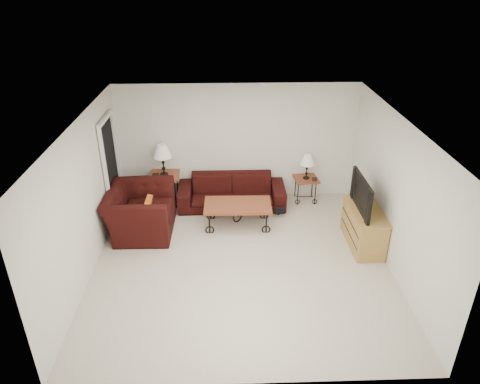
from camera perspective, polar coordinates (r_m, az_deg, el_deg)
The scene contains 20 objects.
ground at distance 7.71m, azimuth 0.18°, elevation -9.02°, with size 5.00×5.00×0.00m, color #BDB2A2.
wall_back at distance 9.32m, azimuth -0.38°, elevation 6.45°, with size 5.00×0.02×2.50m, color silver.
wall_front at distance 4.98m, azimuth 1.30°, elevation -14.45°, with size 5.00×0.02×2.50m, color silver.
wall_left at distance 7.40m, azimuth -19.55°, elevation -1.07°, with size 0.02×5.00×2.50m, color silver.
wall_right at distance 7.55m, azimuth 19.51°, elevation -0.45°, with size 0.02×5.00×2.50m, color silver.
ceiling at distance 6.55m, azimuth 0.21°, elevation 8.89°, with size 5.00×5.00×0.00m, color white.
doorway at distance 8.91m, azimuth -16.32°, elevation 2.66°, with size 0.08×0.94×2.04m, color black.
sofa at distance 9.26m, azimuth -1.07°, elevation 0.02°, with size 2.23×0.87×0.65m, color black.
side_table_left at distance 9.51m, azimuth -9.64°, elevation 0.42°, with size 0.61×0.61×0.67m, color brown.
side_table_right at distance 9.60m, azimuth 8.45°, elevation 0.35°, with size 0.49×0.49×0.53m, color brown.
lamp_left at distance 9.23m, azimuth -9.95°, elevation 4.11°, with size 0.38×0.38×0.67m, color black, non-canonical shape.
lamp_right at distance 9.37m, azimuth 8.67°, elevation 3.27°, with size 0.30×0.30×0.53m, color black, non-canonical shape.
photo_frame_left at distance 9.23m, azimuth -10.85°, elevation 2.13°, with size 0.13×0.02×0.11m, color black.
photo_frame_right at distance 9.36m, azimuth 9.63°, elevation 1.65°, with size 0.11×0.01×0.09m, color black.
coffee_table at distance 8.58m, azimuth -0.29°, elevation -2.98°, with size 1.29×0.70×0.48m, color brown.
armchair at distance 8.52m, azimuth -12.80°, elevation -2.45°, with size 1.35×1.18×0.87m, color black.
throw_pillow at distance 8.41m, azimuth -11.91°, elevation -2.12°, with size 0.40×0.10×0.40m, color #CF551A.
tv_stand at distance 8.28m, azimuth 15.72°, elevation -4.40°, with size 0.50×1.20×0.72m, color #C38F48.
television at distance 7.95m, azimuth 16.18°, elevation -0.29°, with size 1.07×0.14×0.62m, color black.
backpack at distance 9.00m, azimuth 5.07°, elevation -1.86°, with size 0.31×0.24×0.40m, color black.
Camera 1 is at (-0.24, -6.21, 4.57)m, focal length 32.92 mm.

